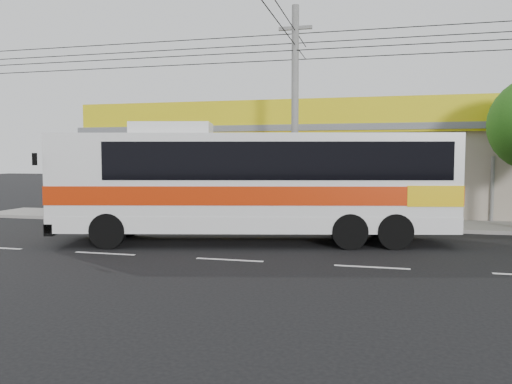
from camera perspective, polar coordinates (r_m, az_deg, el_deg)
ground at (r=16.89m, az=-0.58°, el=-6.09°), size 120.00×120.00×0.00m
sidewalk at (r=22.67m, az=3.19°, el=-3.29°), size 30.00×3.20×0.15m
lane_markings at (r=14.52m, az=-3.05°, el=-7.76°), size 50.00×0.12×0.01m
storefront_building at (r=27.96m, az=5.29°, el=2.66°), size 22.60×9.20×5.70m
coach_bus at (r=17.19m, az=0.38°, el=1.52°), size 13.70×5.77×4.13m
motorbike_red at (r=26.48m, az=-19.11°, el=-1.31°), size 1.71×0.61×0.90m
motorbike_dark at (r=25.86m, az=-21.53°, el=-1.23°), size 1.94×1.23×1.13m
utility_pole at (r=21.06m, az=4.51°, el=16.38°), size 34.00×14.00×9.06m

